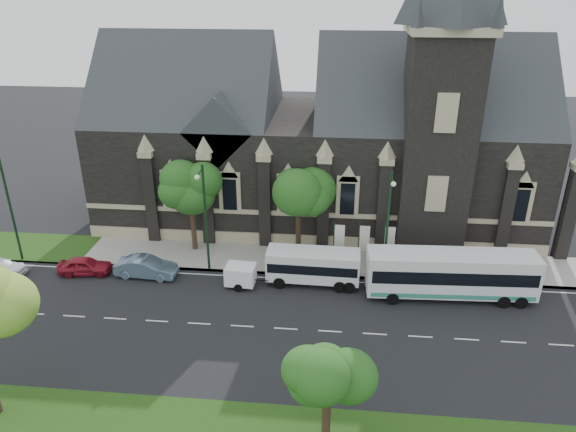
# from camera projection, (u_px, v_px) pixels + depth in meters

# --- Properties ---
(ground) EXTENTS (160.00, 160.00, 0.00)m
(ground) POSITION_uv_depth(u_px,v_px,m) (242.00, 326.00, 36.44)
(ground) COLOR black
(ground) RESTS_ON ground
(sidewalk) EXTENTS (80.00, 5.00, 0.15)m
(sidewalk) POSITION_uv_depth(u_px,v_px,m) (262.00, 258.00, 45.02)
(sidewalk) COLOR #9C968E
(sidewalk) RESTS_ON ground
(museum) EXTENTS (40.00, 17.70, 29.90)m
(museum) POSITION_uv_depth(u_px,v_px,m) (328.00, 136.00, 49.61)
(museum) COLOR black
(museum) RESTS_ON ground
(tree_park_east) EXTENTS (3.40, 3.40, 6.28)m
(tree_park_east) POSITION_uv_depth(u_px,v_px,m) (332.00, 371.00, 25.54)
(tree_park_east) COLOR black
(tree_park_east) RESTS_ON ground
(tree_walk_right) EXTENTS (4.08, 4.08, 7.80)m
(tree_walk_right) POSITION_uv_depth(u_px,v_px,m) (301.00, 191.00, 43.45)
(tree_walk_right) COLOR black
(tree_walk_right) RESTS_ON ground
(tree_walk_left) EXTENTS (3.91, 3.91, 7.64)m
(tree_walk_left) POSITION_uv_depth(u_px,v_px,m) (193.00, 188.00, 44.27)
(tree_walk_left) COLOR black
(tree_walk_left) RESTS_ON ground
(street_lamp_near) EXTENTS (0.36, 1.88, 9.00)m
(street_lamp_near) POSITION_uv_depth(u_px,v_px,m) (388.00, 221.00, 39.87)
(street_lamp_near) COLOR black
(street_lamp_near) RESTS_ON ground
(street_lamp_mid) EXTENTS (0.36, 1.88, 9.00)m
(street_lamp_mid) POSITION_uv_depth(u_px,v_px,m) (205.00, 213.00, 41.10)
(street_lamp_mid) COLOR black
(street_lamp_mid) RESTS_ON ground
(street_lamp_far) EXTENTS (0.36, 1.88, 9.00)m
(street_lamp_far) POSITION_uv_depth(u_px,v_px,m) (8.00, 205.00, 42.52)
(street_lamp_far) COLOR black
(street_lamp_far) RESTS_ON ground
(banner_flag_left) EXTENTS (0.90, 0.10, 4.00)m
(banner_flag_left) POSITION_uv_depth(u_px,v_px,m) (337.00, 240.00, 43.05)
(banner_flag_left) COLOR black
(banner_flag_left) RESTS_ON ground
(banner_flag_center) EXTENTS (0.90, 0.10, 4.00)m
(banner_flag_center) POSITION_uv_depth(u_px,v_px,m) (362.00, 241.00, 42.88)
(banner_flag_center) COLOR black
(banner_flag_center) RESTS_ON ground
(banner_flag_right) EXTENTS (0.90, 0.10, 4.00)m
(banner_flag_right) POSITION_uv_depth(u_px,v_px,m) (387.00, 242.00, 42.70)
(banner_flag_right) COLOR black
(banner_flag_right) RESTS_ON ground
(tour_coach) EXTENTS (12.34, 3.27, 3.57)m
(tour_coach) POSITION_uv_depth(u_px,v_px,m) (451.00, 274.00, 39.03)
(tour_coach) COLOR white
(tour_coach) RESTS_ON ground
(shuttle_bus) EXTENTS (7.14, 2.65, 2.73)m
(shuttle_bus) POSITION_uv_depth(u_px,v_px,m) (313.00, 265.00, 40.92)
(shuttle_bus) COLOR white
(shuttle_bus) RESTS_ON ground
(box_trailer) EXTENTS (3.27, 1.92, 1.72)m
(box_trailer) POSITION_uv_depth(u_px,v_px,m) (241.00, 275.00, 40.78)
(box_trailer) COLOR white
(box_trailer) RESTS_ON ground
(sedan) EXTENTS (4.96, 1.95, 1.61)m
(sedan) POSITION_uv_depth(u_px,v_px,m) (146.00, 267.00, 42.16)
(sedan) COLOR slate
(sedan) RESTS_ON ground
(car_far_red) EXTENTS (4.33, 2.13, 1.42)m
(car_far_red) POSITION_uv_depth(u_px,v_px,m) (85.00, 266.00, 42.56)
(car_far_red) COLOR maroon
(car_far_red) RESTS_ON ground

